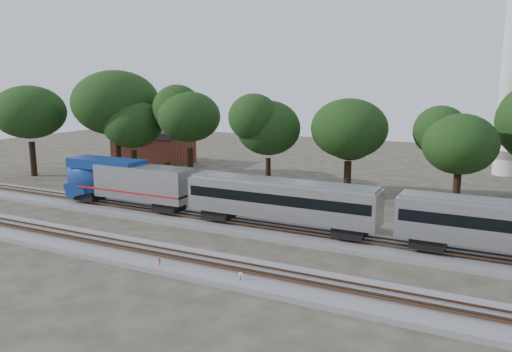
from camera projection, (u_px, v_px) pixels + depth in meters
The scene contains 14 objects.
ground at pixel (176, 242), 41.54m from camera, with size 160.00×160.00×0.00m, color #383328.
track_far at pixel (213, 222), 46.76m from camera, with size 160.00×5.00×0.73m.
track_near at pixel (144, 254), 37.99m from camera, with size 160.00×5.00×0.73m.
switch_stand_red at pixel (160, 263), 35.14m from camera, with size 0.28×0.15×0.93m.
switch_stand_white at pixel (241, 277), 32.56m from camera, with size 0.30×0.06×0.93m.
switch_lever at pixel (200, 278), 33.57m from camera, with size 0.50×0.30×0.30m, color #512D19.
brick_building at pixel (154, 147), 80.33m from camera, with size 11.79×8.66×5.45m.
tree_0 at pixel (29, 112), 68.93m from camera, with size 9.12×9.12×12.85m.
tree_1 at pixel (116, 103), 67.54m from camera, with size 10.46×10.46×14.75m.
tree_2 at pixel (133, 124), 65.64m from camera, with size 7.78×7.78×10.97m.
tree_3 at pixel (189, 117), 63.10m from camera, with size 8.89×8.89×12.53m.
tree_4 at pixel (268, 128), 58.40m from camera, with size 7.92×7.92×11.16m.
tree_5 at pixel (349, 129), 55.27m from camera, with size 8.14×8.14×11.48m.
tree_6 at pixel (460, 144), 50.43m from camera, with size 7.04×7.04×9.92m.
Camera 1 is at (23.95, -32.45, 13.18)m, focal length 35.00 mm.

